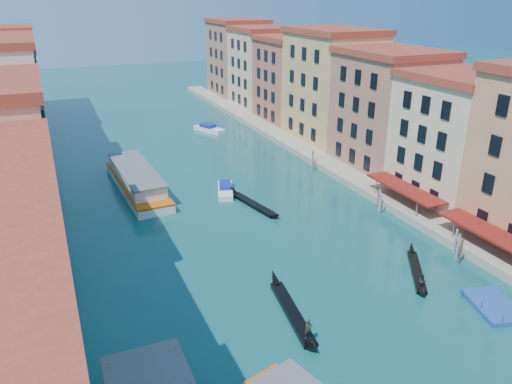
# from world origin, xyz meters

# --- Properties ---
(right_bank_palazzos) EXTENTS (12.80, 128.40, 21.00)m
(right_bank_palazzos) POSITION_xyz_m (30.00, 65.00, 9.75)
(right_bank_palazzos) COLOR #9A4A33
(right_bank_palazzos) RESTS_ON ground
(quay) EXTENTS (4.00, 140.00, 1.00)m
(quay) POSITION_xyz_m (22.00, 65.00, 0.50)
(quay) COLOR #A29B82
(quay) RESTS_ON ground
(restaurant_awnings) EXTENTS (3.20, 44.55, 3.12)m
(restaurant_awnings) POSITION_xyz_m (22.19, 23.00, 2.99)
(restaurant_awnings) COLOR maroon
(restaurant_awnings) RESTS_ON ground
(mooring_poles_right) EXTENTS (1.44, 54.24, 3.20)m
(mooring_poles_right) POSITION_xyz_m (19.10, 28.80, 1.30)
(mooring_poles_right) COLOR #53371C
(mooring_poles_right) RESTS_ON ground
(vaporetto_far) EXTENTS (5.95, 22.01, 3.24)m
(vaporetto_far) POSITION_xyz_m (-8.86, 60.23, 1.46)
(vaporetto_far) COLOR white
(vaporetto_far) RESTS_ON ground
(gondola_fore) EXTENTS (2.72, 12.58, 2.51)m
(gondola_fore) POSITION_xyz_m (-1.97, 23.88, 0.42)
(gondola_fore) COLOR black
(gondola_fore) RESTS_ON ground
(gondola_right) EXTENTS (6.41, 9.38, 2.12)m
(gondola_right) POSITION_xyz_m (12.91, 25.00, 0.41)
(gondola_right) COLOR black
(gondola_right) RESTS_ON ground
(gondola_far) EXTENTS (3.36, 12.13, 1.73)m
(gondola_far) POSITION_xyz_m (4.35, 47.98, 0.35)
(gondola_far) COLOR black
(gondola_far) RESTS_ON ground
(motorboat_mid) EXTENTS (4.07, 6.87, 1.36)m
(motorboat_mid) POSITION_xyz_m (2.53, 53.86, 0.53)
(motorboat_mid) COLOR white
(motorboat_mid) RESTS_ON ground
(motorboat_far) EXTENTS (5.26, 7.65, 1.53)m
(motorboat_far) POSITION_xyz_m (11.09, 87.45, 0.59)
(motorboat_far) COLOR white
(motorboat_far) RESTS_ON ground
(blue_dock) EXTENTS (5.05, 6.33, 0.46)m
(blue_dock) POSITION_xyz_m (15.50, 17.52, 0.23)
(blue_dock) COLOR #204DA2
(blue_dock) RESTS_ON ground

